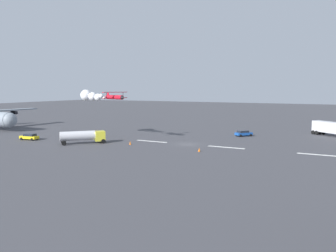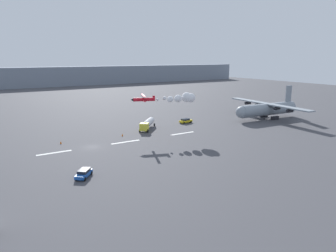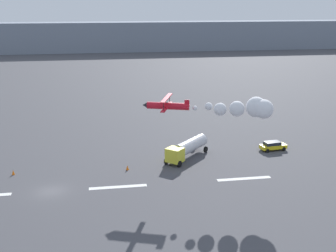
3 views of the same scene
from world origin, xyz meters
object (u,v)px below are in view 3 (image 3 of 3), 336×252
(stunt_biplane_red, at_px, (241,108))
(airport_staff_sedan, at_px, (273,146))
(traffic_cone_near, at_px, (13,172))
(traffic_cone_far, at_px, (127,168))
(fuel_tanker_truck, at_px, (187,148))

(stunt_biplane_red, distance_m, airport_staff_sedan, 17.87)
(traffic_cone_near, distance_m, traffic_cone_far, 16.86)
(stunt_biplane_red, relative_size, traffic_cone_near, 23.41)
(fuel_tanker_truck, bearing_deg, traffic_cone_near, -173.68)
(fuel_tanker_truck, distance_m, traffic_cone_near, 27.08)
(fuel_tanker_truck, relative_size, traffic_cone_far, 11.86)
(airport_staff_sedan, bearing_deg, stunt_biplane_red, -131.58)
(traffic_cone_far, bearing_deg, airport_staff_sedan, 11.79)
(fuel_tanker_truck, xyz_separation_m, traffic_cone_far, (-10.04, -3.81, -1.38))
(airport_staff_sedan, xyz_separation_m, traffic_cone_far, (-25.52, -5.33, -0.44))
(stunt_biplane_red, bearing_deg, airport_staff_sedan, 48.42)
(traffic_cone_near, bearing_deg, traffic_cone_far, -2.82)
(stunt_biplane_red, xyz_separation_m, traffic_cone_far, (-15.54, 5.92, -10.10))
(fuel_tanker_truck, height_order, traffic_cone_near, fuel_tanker_truck)
(fuel_tanker_truck, relative_size, airport_staff_sedan, 1.89)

